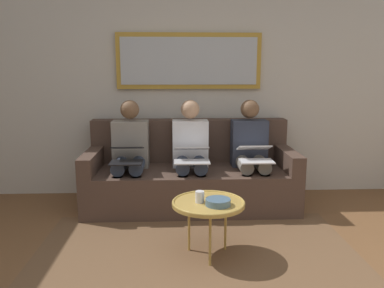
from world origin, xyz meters
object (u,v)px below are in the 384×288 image
(coffee_table, at_px, (208,204))
(laptop_black, at_px, (127,154))
(person_middle, at_px, (191,151))
(framed_mirror, at_px, (189,61))
(cup, at_px, (200,197))
(bowl, at_px, (218,202))
(person_right, at_px, (130,151))
(laptop_silver, at_px, (192,154))
(couch, at_px, (190,176))
(laptop_white, at_px, (255,154))
(person_left, at_px, (250,150))

(coffee_table, xyz_separation_m, laptop_black, (0.73, -0.91, 0.20))
(person_middle, bearing_deg, framed_mirror, -90.00)
(cup, bearing_deg, framed_mirror, -89.10)
(coffee_table, distance_m, person_middle, 1.17)
(bowl, distance_m, person_right, 1.47)
(person_middle, distance_m, laptop_silver, 0.25)
(couch, height_order, cup, couch)
(person_middle, height_order, person_right, same)
(person_right, bearing_deg, cup, 119.99)
(framed_mirror, height_order, laptop_silver, framed_mirror)
(laptop_white, distance_m, laptop_black, 1.28)
(couch, distance_m, coffee_table, 1.23)
(person_middle, distance_m, laptop_black, 0.68)
(person_middle, relative_size, person_right, 1.00)
(framed_mirror, bearing_deg, person_middle, 90.00)
(couch, relative_size, framed_mirror, 1.35)
(framed_mirror, height_order, person_middle, framed_mirror)
(couch, bearing_deg, cup, 91.19)
(cup, height_order, bowl, cup)
(laptop_white, relative_size, person_middle, 0.31)
(coffee_table, height_order, person_right, person_right)
(framed_mirror, height_order, laptop_white, framed_mirror)
(framed_mirror, relative_size, person_right, 1.43)
(couch, distance_m, laptop_silver, 0.44)
(coffee_table, relative_size, laptop_white, 1.62)
(person_left, xyz_separation_m, person_right, (1.28, 0.00, 0.00))
(laptop_black, bearing_deg, couch, -154.17)
(bowl, distance_m, laptop_black, 1.28)
(laptop_white, bearing_deg, laptop_black, 0.06)
(laptop_black, bearing_deg, person_right, -90.00)
(person_middle, bearing_deg, coffee_table, 94.63)
(cup, relative_size, bowl, 0.47)
(cup, relative_size, person_middle, 0.08)
(laptop_silver, xyz_separation_m, laptop_black, (0.64, -0.00, 0.01))
(person_right, bearing_deg, bowl, 123.20)
(framed_mirror, xyz_separation_m, laptop_white, (-0.64, 0.70, -0.92))
(couch, xyz_separation_m, bowl, (-0.16, 1.29, 0.16))
(couch, height_order, laptop_white, couch)
(coffee_table, height_order, laptop_black, laptop_black)
(couch, height_order, laptop_silver, couch)
(framed_mirror, bearing_deg, bowl, 95.44)
(couch, xyz_separation_m, laptop_white, (-0.64, 0.31, 0.31))
(bowl, height_order, laptop_silver, laptop_silver)
(coffee_table, distance_m, person_left, 1.29)
(coffee_table, relative_size, laptop_silver, 1.62)
(coffee_table, bearing_deg, laptop_black, -51.08)
(coffee_table, height_order, laptop_silver, laptop_silver)
(person_left, bearing_deg, laptop_white, 90.00)
(cup, xyz_separation_m, laptop_white, (-0.61, -0.91, 0.14))
(bowl, xyz_separation_m, person_left, (-0.48, -1.22, 0.14))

